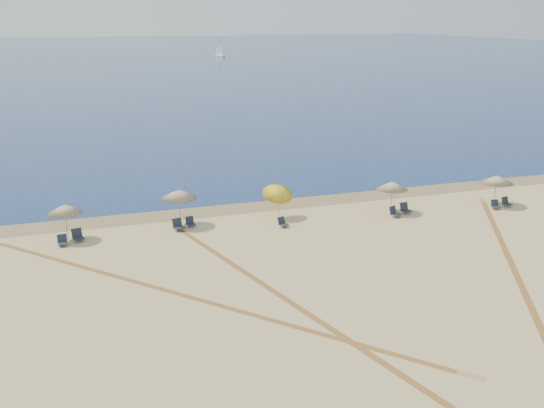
{
  "coord_description": "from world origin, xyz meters",
  "views": [
    {
      "loc": [
        -12.25,
        -16.45,
        12.88
      ],
      "look_at": [
        0.0,
        20.0,
        1.3
      ],
      "focal_mm": 41.21,
      "sensor_mm": 36.0,
      "label": 1
    }
  ],
  "objects": [
    {
      "name": "chair_9",
      "position": [
        15.8,
        18.05,
        0.28
      ],
      "size": [
        0.65,
        0.71,
        0.63
      ],
      "rotation": [
        0.0,
        0.0,
        -0.24
      ],
      "color": "black",
      "rests_on": "ground"
    },
    {
      "name": "chair_2",
      "position": [
        -12.96,
        19.98,
        0.29
      ],
      "size": [
        0.59,
        0.68,
        0.65
      ],
      "rotation": [
        0.0,
        0.0,
        0.09
      ],
      "color": "black",
      "rests_on": "ground"
    },
    {
      "name": "chair_7",
      "position": [
        8.22,
        18.69,
        0.31
      ],
      "size": [
        0.79,
        0.84,
        0.69
      ],
      "rotation": [
        0.0,
        0.0,
        0.39
      ],
      "color": "black",
      "rests_on": "ground"
    },
    {
      "name": "tire_tracks",
      "position": [
        -0.29,
        8.77,
        0.0
      ],
      "size": [
        56.6,
        42.95,
        0.0
      ],
      "color": "tan",
      "rests_on": "ground"
    },
    {
      "name": "umbrella_2",
      "position": [
        -5.73,
        21.44,
        2.11
      ],
      "size": [
        2.26,
        2.28,
        2.45
      ],
      "color": "gray",
      "rests_on": "ground"
    },
    {
      "name": "sailboat_0",
      "position": [
        38.73,
        190.04,
        2.07
      ],
      "size": [
        3.04,
        4.66,
        6.85
      ],
      "rotation": [
        0.0,
        0.0,
        0.45
      ],
      "color": "white",
      "rests_on": "ocean"
    },
    {
      "name": "umbrella_5",
      "position": [
        16.32,
        18.83,
        1.88
      ],
      "size": [
        2.33,
        2.35,
        2.22
      ],
      "color": "gray",
      "rests_on": "ground"
    },
    {
      "name": "chair_8",
      "position": [
        9.31,
        19.16,
        0.32
      ],
      "size": [
        0.66,
        0.75,
        0.72
      ],
      "rotation": [
        0.0,
        0.0,
        0.09
      ],
      "color": "black",
      "rests_on": "ground"
    },
    {
      "name": "wet_sand",
      "position": [
        0.0,
        24.0,
        0.0
      ],
      "size": [
        500.0,
        500.0,
        0.0
      ],
      "primitive_type": "plane",
      "color": "olive",
      "rests_on": "ground"
    },
    {
      "name": "chair_5",
      "position": [
        -5.16,
        21.05,
        0.28
      ],
      "size": [
        0.58,
        0.66,
        0.63
      ],
      "rotation": [
        0.0,
        0.0,
        0.1
      ],
      "color": "black",
      "rests_on": "ground"
    },
    {
      "name": "umbrella_3",
      "position": [
        0.71,
        20.83,
        1.91
      ],
      "size": [
        2.03,
        2.07,
        2.6
      ],
      "color": "gray",
      "rests_on": "ground"
    },
    {
      "name": "chair_3",
      "position": [
        -12.08,
        20.54,
        0.32
      ],
      "size": [
        0.78,
        0.86,
        0.74
      ],
      "rotation": [
        0.0,
        0.0,
        0.28
      ],
      "color": "black",
      "rests_on": "ground"
    },
    {
      "name": "chair_6",
      "position": [
        0.42,
        19.11,
        0.28
      ],
      "size": [
        0.69,
        0.75,
        0.63
      ],
      "rotation": [
        0.0,
        0.0,
        0.34
      ],
      "color": "black",
      "rests_on": "ground"
    },
    {
      "name": "ocean",
      "position": [
        0.0,
        225.0,
        0.01
      ],
      "size": [
        500.0,
        500.0,
        0.0
      ],
      "primitive_type": "plane",
      "color": "#0C2151",
      "rests_on": "ground"
    },
    {
      "name": "chair_4",
      "position": [
        -6.03,
        20.58,
        0.32
      ],
      "size": [
        0.76,
        0.83,
        0.73
      ],
      "rotation": [
        0.0,
        0.0,
        0.24
      ],
      "color": "black",
      "rests_on": "ground"
    },
    {
      "name": "ground",
      "position": [
        0.0,
        0.0,
        0.0
      ],
      "size": [
        160.0,
        160.0,
        0.0
      ],
      "primitive_type": "plane",
      "color": "tan",
      "rests_on": "ground"
    },
    {
      "name": "umbrella_4",
      "position": [
        8.47,
        19.64,
        1.9
      ],
      "size": [
        2.13,
        2.13,
        2.25
      ],
      "color": "gray",
      "rests_on": "ground"
    },
    {
      "name": "umbrella_1",
      "position": [
        -12.66,
        20.89,
        1.97
      ],
      "size": [
        2.02,
        2.02,
        2.31
      ],
      "color": "gray",
      "rests_on": "ground"
    },
    {
      "name": "chair_10",
      "position": [
        16.91,
        18.31,
        0.29
      ],
      "size": [
        0.6,
        0.68,
        0.65
      ],
      "rotation": [
        0.0,
        0.0,
        0.1
      ],
      "color": "black",
      "rests_on": "ground"
    }
  ]
}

